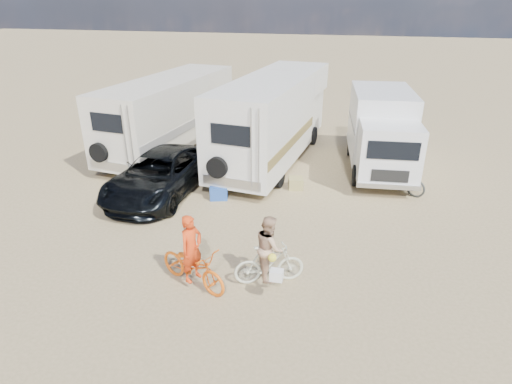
% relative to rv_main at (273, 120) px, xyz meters
% --- Properties ---
extents(ground, '(140.00, 140.00, 0.00)m').
position_rel_rv_main_xyz_m(ground, '(0.25, -6.94, -1.71)').
color(ground, '#9D865D').
rests_on(ground, ground).
extents(rv_main, '(3.44, 8.91, 3.42)m').
position_rel_rv_main_xyz_m(rv_main, '(0.00, 0.00, 0.00)').
color(rv_main, silver).
rests_on(rv_main, ground).
extents(rv_left, '(3.27, 8.28, 3.14)m').
position_rel_rv_main_xyz_m(rv_left, '(-4.62, 0.12, -0.14)').
color(rv_left, beige).
rests_on(rv_left, ground).
extents(box_truck, '(2.70, 5.62, 3.00)m').
position_rel_rv_main_xyz_m(box_truck, '(4.28, -0.23, -0.21)').
color(box_truck, silver).
rests_on(box_truck, ground).
extents(dark_suv, '(2.54, 5.23, 1.43)m').
position_rel_rv_main_xyz_m(dark_suv, '(-3.12, -4.21, -0.99)').
color(dark_suv, black).
rests_on(dark_suv, ground).
extents(bike_man, '(2.08, 1.43, 1.04)m').
position_rel_rv_main_xyz_m(bike_man, '(-0.12, -8.85, -1.19)').
color(bike_man, '#D4540D').
rests_on(bike_man, ground).
extents(bike_woman, '(1.75, 1.10, 1.02)m').
position_rel_rv_main_xyz_m(bike_woman, '(1.60, -8.32, -1.20)').
color(bike_woman, '#B5B89D').
rests_on(bike_woman, ground).
extents(rider_man, '(0.61, 0.72, 1.67)m').
position_rel_rv_main_xyz_m(rider_man, '(-0.12, -8.85, -0.87)').
color(rider_man, red).
rests_on(rider_man, ground).
extents(rider_woman, '(0.86, 0.95, 1.60)m').
position_rel_rv_main_xyz_m(rider_woman, '(1.60, -8.32, -0.91)').
color(rider_woman, tan).
rests_on(rider_woman, ground).
extents(bike_parked, '(1.98, 1.43, 0.99)m').
position_rel_rv_main_xyz_m(bike_parked, '(4.92, -2.18, -1.21)').
color(bike_parked, '#282B29').
rests_on(bike_parked, ground).
extents(cooler, '(0.69, 0.58, 0.47)m').
position_rel_rv_main_xyz_m(cooler, '(-1.02, -4.18, -1.47)').
color(cooler, '#224797').
rests_on(cooler, ground).
extents(crate, '(0.60, 0.60, 0.41)m').
position_rel_rv_main_xyz_m(crate, '(1.39, -2.72, -1.51)').
color(crate, olive).
rests_on(crate, ground).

